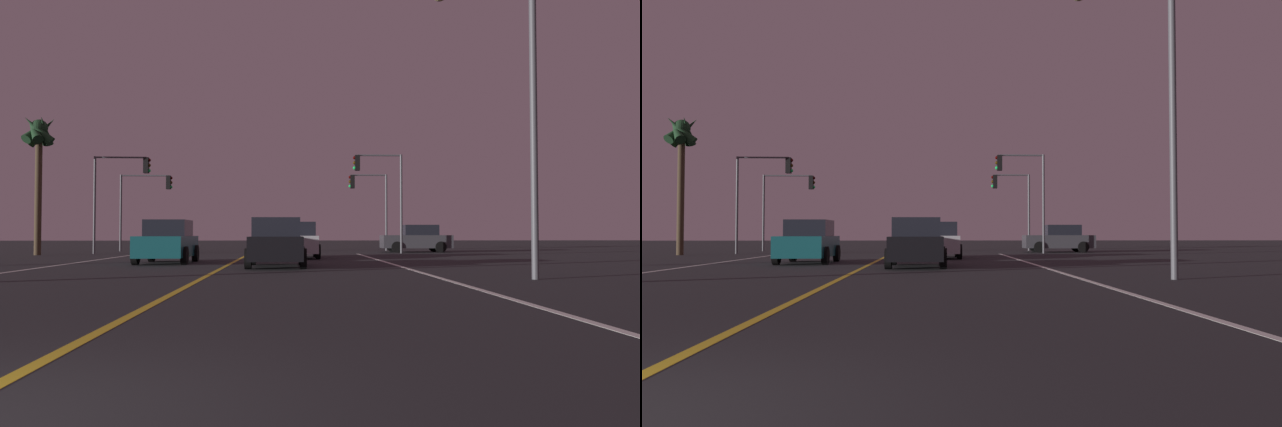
% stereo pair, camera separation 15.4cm
% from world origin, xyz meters
% --- Properties ---
extents(lane_edge_right, '(0.16, 37.46, 0.01)m').
position_xyz_m(lane_edge_right, '(6.17, 12.73, 0.00)').
color(lane_edge_right, silver).
rests_on(lane_edge_right, ground).
extents(lane_center_divider, '(0.16, 37.46, 0.01)m').
position_xyz_m(lane_center_divider, '(0.00, 12.73, 0.00)').
color(lane_center_divider, gold).
rests_on(lane_center_divider, ground).
extents(car_ahead_far, '(2.02, 4.30, 1.70)m').
position_xyz_m(car_ahead_far, '(2.67, 25.49, 0.82)').
color(car_ahead_far, black).
rests_on(car_ahead_far, ground).
extents(car_crossing_side, '(4.30, 2.02, 1.70)m').
position_xyz_m(car_crossing_side, '(10.24, 34.41, 0.82)').
color(car_crossing_side, black).
rests_on(car_crossing_side, ground).
extents(car_lead_same_lane, '(2.02, 4.30, 1.70)m').
position_xyz_m(car_lead_same_lane, '(1.81, 17.84, 0.82)').
color(car_lead_same_lane, black).
rests_on(car_lead_same_lane, ground).
extents(car_oncoming, '(2.02, 4.30, 1.70)m').
position_xyz_m(car_oncoming, '(-2.53, 20.88, 0.82)').
color(car_oncoming, black).
rests_on(car_oncoming, ground).
extents(traffic_light_near_right, '(2.91, 0.36, 5.79)m').
position_xyz_m(traffic_light_near_right, '(7.51, 31.96, 4.26)').
color(traffic_light_near_right, '#4C4C51').
rests_on(traffic_light_near_right, ground).
extents(traffic_light_near_left, '(3.22, 0.36, 5.57)m').
position_xyz_m(traffic_light_near_left, '(-7.33, 31.96, 4.14)').
color(traffic_light_near_left, '#4C4C51').
rests_on(traffic_light_near_left, ground).
extents(traffic_light_far_right, '(2.62, 0.36, 5.15)m').
position_xyz_m(traffic_light_far_right, '(7.59, 37.46, 3.82)').
color(traffic_light_far_right, '#4C4C51').
rests_on(traffic_light_far_right, ground).
extents(traffic_light_far_left, '(3.43, 0.36, 5.05)m').
position_xyz_m(traffic_light_far_left, '(-7.15, 37.46, 3.79)').
color(traffic_light_far_left, '#4C4C51').
rests_on(traffic_light_far_left, ground).
extents(street_lamp_right_near, '(2.71, 0.44, 7.55)m').
position_xyz_m(street_lamp_right_near, '(7.80, 11.64, 4.87)').
color(street_lamp_right_near, '#4C4C51').
rests_on(street_lamp_right_near, ground).
extents(palm_tree_left_far, '(1.95, 2.00, 7.62)m').
position_xyz_m(palm_tree_left_far, '(-11.28, 30.19, 6.09)').
color(palm_tree_left_far, '#473826').
rests_on(palm_tree_left_far, ground).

